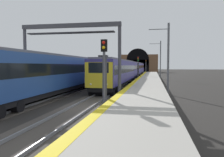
{
  "coord_description": "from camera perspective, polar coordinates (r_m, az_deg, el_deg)",
  "views": [
    {
      "loc": [
        -14.59,
        -4.84,
        3.0
      ],
      "look_at": [
        10.15,
        -0.16,
        1.5
      ],
      "focal_mm": 35.15,
      "sensor_mm": 36.0,
      "label": 1
    }
  ],
  "objects": [
    {
      "name": "ground_plane",
      "position": [
        15.66,
        -7.56,
        -7.65
      ],
      "size": [
        320.0,
        320.0,
        0.0
      ],
      "primitive_type": "plane",
      "color": "#282623"
    },
    {
      "name": "platform_right",
      "position": [
        14.83,
        7.64,
        -6.39
      ],
      "size": [
        112.0,
        3.65,
        0.96
      ],
      "primitive_type": "cube",
      "color": "#ADA89E",
      "rests_on": "ground_plane"
    },
    {
      "name": "platform_right_edge_strip",
      "position": [
        14.92,
        1.59,
        -4.42
      ],
      "size": [
        112.0,
        0.5,
        0.01
      ],
      "primitive_type": "cube",
      "color": "yellow",
      "rests_on": "platform_right"
    },
    {
      "name": "track_main_line",
      "position": [
        15.65,
        -7.56,
        -7.51
      ],
      "size": [
        160.0,
        3.17,
        0.21
      ],
      "color": "#423D38",
      "rests_on": "ground_plane"
    },
    {
      "name": "track_adjacent_line",
      "position": [
        17.62,
        -21.99,
        -6.49
      ],
      "size": [
        160.0,
        2.7,
        0.21
      ],
      "color": "#423D38",
      "rests_on": "ground_plane"
    },
    {
      "name": "train_main_approaching",
      "position": [
        49.04,
        5.04,
        2.43
      ],
      "size": [
        58.89,
        3.03,
        3.79
      ],
      "rotation": [
        0.0,
        0.0,
        3.13
      ],
      "color": "navy",
      "rests_on": "ground_plane"
    },
    {
      "name": "train_adjacent_platform",
      "position": [
        31.67,
        -6.63,
        2.11
      ],
      "size": [
        42.01,
        2.92,
        4.93
      ],
      "rotation": [
        0.0,
        0.0,
        -0.0
      ],
      "color": "#264C99",
      "rests_on": "ground_plane"
    },
    {
      "name": "railway_signal_near",
      "position": [
        13.63,
        -2.04,
        2.26
      ],
      "size": [
        0.39,
        0.38,
        4.6
      ],
      "rotation": [
        0.0,
        0.0,
        3.14
      ],
      "color": "#4C4C54",
      "rests_on": "ground_plane"
    },
    {
      "name": "railway_signal_mid",
      "position": [
        44.11,
        6.8,
        3.29
      ],
      "size": [
        0.39,
        0.38,
        4.79
      ],
      "rotation": [
        0.0,
        0.0,
        3.14
      ],
      "color": "#38383D",
      "rests_on": "ground_plane"
    },
    {
      "name": "railway_signal_far",
      "position": [
        90.53,
        8.81,
        3.46
      ],
      "size": [
        0.39,
        0.38,
        5.35
      ],
      "rotation": [
        0.0,
        0.0,
        3.14
      ],
      "color": "#4C4C54",
      "rests_on": "ground_plane"
    },
    {
      "name": "overhead_signal_gantry",
      "position": [
        19.63,
        -10.81,
        9.39
      ],
      "size": [
        0.7,
        8.97,
        6.62
      ],
      "color": "#3F3F47",
      "rests_on": "ground_plane"
    },
    {
      "name": "tunnel_portal",
      "position": [
        103.21,
        6.75,
        3.98
      ],
      "size": [
        3.08,
        18.39,
        10.78
      ],
      "color": "brown",
      "rests_on": "ground_plane"
    },
    {
      "name": "catenary_mast_near",
      "position": [
        22.94,
        14.32,
        5.15
      ],
      "size": [
        0.22,
        2.07,
        7.26
      ],
      "color": "#595B60",
      "rests_on": "ground_plane"
    },
    {
      "name": "catenary_mast_far",
      "position": [
        48.0,
        12.44,
        4.82
      ],
      "size": [
        0.22,
        2.44,
        8.23
      ],
      "color": "#595B60",
      "rests_on": "ground_plane"
    }
  ]
}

